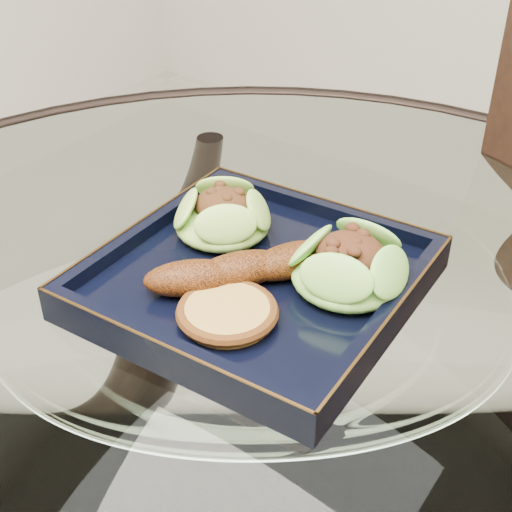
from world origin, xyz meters
The scene contains 6 objects.
dining_table centered at (0.00, 0.00, 0.60)m, with size 1.13×1.13×0.77m.
navy_plate centered at (-0.02, 0.04, 0.77)m, with size 0.27×0.27×0.02m, color black.
lettuce_wrap_left centered at (-0.09, 0.07, 0.80)m, with size 0.09×0.09×0.03m, color #6EAD32.
lettuce_wrap_right centered at (0.05, 0.07, 0.80)m, with size 0.10×0.10×0.04m, color #51992C.
roasted_plantain centered at (-0.03, 0.02, 0.80)m, with size 0.17×0.04×0.03m, color #622A0A.
crumb_patty centered at (0.00, -0.03, 0.79)m, with size 0.07×0.07×0.01m, color gold.
Camera 1 is at (0.29, -0.39, 1.16)m, focal length 50.00 mm.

